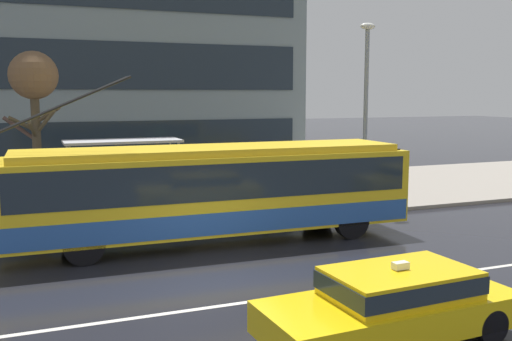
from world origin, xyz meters
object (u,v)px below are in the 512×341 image
Objects in this scene: pedestrian_walking_past at (88,194)px; pedestrian_at_shelter at (265,168)px; pedestrian_approaching_curb at (37,195)px; street_lamp at (366,99)px; bus_shelter at (122,161)px; taxi_oncoming_near at (394,302)px; street_tree_bare at (34,82)px; trolleybus at (214,189)px.

pedestrian_at_shelter is at bearing -8.70° from pedestrian_walking_past.
pedestrian_walking_past is at bearing -5.52° from pedestrian_approaching_curb.
pedestrian_approaching_curb is 11.88m from street_lamp.
pedestrian_approaching_curb is (-2.66, 0.14, -0.98)m from bus_shelter.
bus_shelter is 0.55× the size of street_lamp.
street_lamp is (4.11, 0.27, 2.35)m from pedestrian_at_shelter.
bus_shelter is 1.52m from pedestrian_walking_past.
pedestrian_walking_past is (-4.06, 10.95, 0.36)m from taxi_oncoming_near.
pedestrian_walking_past is 0.28× the size of street_tree_bare.
trolleybus is 3.46× the size of bus_shelter.
trolleybus is 2.71× the size of taxi_oncoming_near.
street_tree_bare reaches higher than pedestrian_approaching_curb.
pedestrian_at_shelter is at bearing 42.50° from trolleybus.
taxi_oncoming_near is 12.43m from pedestrian_approaching_curb.
trolleybus is 5.88m from pedestrian_approaching_curb.
pedestrian_walking_past is 10.41m from street_lamp.
pedestrian_at_shelter reaches higher than taxi_oncoming_near.
street_lamp is (11.47, -0.76, 2.99)m from pedestrian_approaching_curb.
bus_shelter is 1.83× the size of pedestrian_at_shelter.
street_lamp is (6.71, 2.66, 2.56)m from trolleybus.
pedestrian_at_shelter is (1.76, 10.06, 1.04)m from taxi_oncoming_near.
pedestrian_approaching_curb is at bearing 177.07° from bus_shelter.
pedestrian_approaching_curb is at bearing 174.48° from pedestrian_walking_past.
street_tree_bare is at bearing 113.48° from taxi_oncoming_near.
pedestrian_walking_past is 4.22m from street_tree_bare.
trolleybus reaches higher than pedestrian_approaching_curb.
bus_shelter is 2.25× the size of pedestrian_approaching_curb.
bus_shelter is 0.66× the size of street_tree_bare.
pedestrian_at_shelter is (4.69, -0.90, -0.34)m from bus_shelter.
street_tree_bare is (-11.37, 2.33, 0.56)m from street_lamp.
trolleybus is at bearing -45.43° from pedestrian_walking_past.
street_lamp reaches higher than taxi_oncoming_near.
street_tree_bare reaches higher than pedestrian_walking_past.
street_tree_bare is (-2.57, 1.70, 2.57)m from bus_shelter.
bus_shelter is at bearing 0.61° from pedestrian_walking_past.
taxi_oncoming_near is at bearing -75.03° from bus_shelter.
street_lamp reaches higher than pedestrian_approaching_curb.
pedestrian_walking_past reaches higher than taxi_oncoming_near.
bus_shelter is 4.79m from pedestrian_at_shelter.
street_lamp is at bearing -3.81° from pedestrian_approaching_curb.
trolleybus is 7.76m from taxi_oncoming_near.
taxi_oncoming_near is 1.28× the size of bus_shelter.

